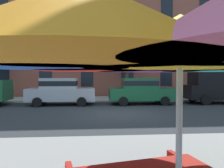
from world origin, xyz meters
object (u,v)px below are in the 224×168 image
pickup_black (217,89)px  patio_umbrella (180,45)px  sedan_silver (61,91)px  street_tree_middle (127,53)px  sedan_green (141,90)px

pickup_black → patio_umbrella: size_ratio=1.33×
sedan_silver → street_tree_middle: 6.41m
pickup_black → street_tree_middle: bearing=153.0°
pickup_black → street_tree_middle: (-5.96, 3.03, 2.76)m
street_tree_middle → patio_umbrella: size_ratio=1.41×
sedan_silver → sedan_green: (5.38, 0.00, 0.00)m
sedan_green → patio_umbrella: 12.98m
sedan_green → patio_umbrella: bearing=-100.6°
pickup_black → patio_umbrella: patio_umbrella is taller
pickup_black → patio_umbrella: bearing=-121.7°
pickup_black → patio_umbrella: (-7.85, -12.70, 1.16)m
sedan_silver → patio_umbrella: patio_umbrella is taller
sedan_silver → street_tree_middle: street_tree_middle is taller
sedan_green → street_tree_middle: bearing=99.2°
street_tree_middle → sedan_silver: bearing=-148.2°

